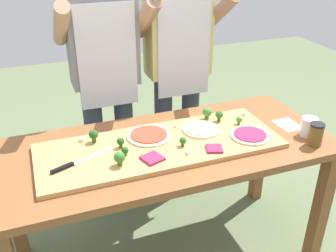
% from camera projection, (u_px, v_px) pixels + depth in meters
% --- Properties ---
extents(prep_table, '(1.72, 0.74, 0.77)m').
position_uv_depth(prep_table, '(166.00, 162.00, 1.98)').
color(prep_table, brown).
rests_on(prep_table, ground).
extents(cutting_board, '(1.21, 0.44, 0.02)m').
position_uv_depth(cutting_board, '(160.00, 146.00, 1.90)').
color(cutting_board, tan).
rests_on(cutting_board, prep_table).
extents(chefs_knife, '(0.31, 0.14, 0.02)m').
position_uv_depth(chefs_knife, '(74.00, 163.00, 1.73)').
color(chefs_knife, '#B7BABF').
rests_on(chefs_knife, cutting_board).
extents(pizza_whole_cheese_artichoke, '(0.20, 0.20, 0.02)m').
position_uv_depth(pizza_whole_cheese_artichoke, '(201.00, 129.00, 2.02)').
color(pizza_whole_cheese_artichoke, beige).
rests_on(pizza_whole_cheese_artichoke, cutting_board).
extents(pizza_whole_tomato_red, '(0.23, 0.23, 0.02)m').
position_uv_depth(pizza_whole_tomato_red, '(149.00, 135.00, 1.96)').
color(pizza_whole_tomato_red, beige).
rests_on(pizza_whole_tomato_red, cutting_board).
extents(pizza_whole_beet_magenta, '(0.20, 0.20, 0.02)m').
position_uv_depth(pizza_whole_beet_magenta, '(250.00, 135.00, 1.96)').
color(pizza_whole_beet_magenta, beige).
rests_on(pizza_whole_beet_magenta, cutting_board).
extents(pizza_slice_far_right, '(0.11, 0.11, 0.01)m').
position_uv_depth(pizza_slice_far_right, '(152.00, 158.00, 1.77)').
color(pizza_slice_far_right, '#9E234C').
rests_on(pizza_slice_far_right, cutting_board).
extents(pizza_slice_far_left, '(0.10, 0.10, 0.01)m').
position_uv_depth(pizza_slice_far_left, '(214.00, 149.00, 1.84)').
color(pizza_slice_far_left, '#9E234C').
rests_on(pizza_slice_far_left, cutting_board).
extents(broccoli_floret_center_left, '(0.04, 0.04, 0.05)m').
position_uv_depth(broccoli_floret_center_left, '(121.00, 142.00, 1.85)').
color(broccoli_floret_center_left, '#2C5915').
rests_on(broccoli_floret_center_left, cutting_board).
extents(broccoli_floret_back_right, '(0.04, 0.04, 0.06)m').
position_uv_depth(broccoli_floret_back_right, '(219.00, 115.00, 2.10)').
color(broccoli_floret_back_right, '#366618').
rests_on(broccoli_floret_back_right, cutting_board).
extents(broccoli_floret_center_right, '(0.05, 0.05, 0.07)m').
position_uv_depth(broccoli_floret_center_right, '(94.00, 135.00, 1.89)').
color(broccoli_floret_center_right, '#2C5915').
rests_on(broccoli_floret_center_right, cutting_board).
extents(broccoli_floret_front_left, '(0.05, 0.05, 0.07)m').
position_uv_depth(broccoli_floret_front_left, '(119.00, 158.00, 1.71)').
color(broccoli_floret_front_left, '#3F7220').
rests_on(broccoli_floret_front_left, cutting_board).
extents(broccoli_floret_front_right, '(0.05, 0.05, 0.07)m').
position_uv_depth(broccoli_floret_front_right, '(207.00, 112.00, 2.12)').
color(broccoli_floret_front_right, '#487A23').
rests_on(broccoli_floret_front_right, cutting_board).
extents(broccoli_floret_front_mid, '(0.04, 0.04, 0.05)m').
position_uv_depth(broccoli_floret_front_mid, '(183.00, 141.00, 1.86)').
color(broccoli_floret_front_mid, '#366618').
rests_on(broccoli_floret_front_mid, cutting_board).
extents(broccoli_floret_back_mid, '(0.03, 0.03, 0.04)m').
position_uv_depth(broccoli_floret_back_mid, '(125.00, 150.00, 1.79)').
color(broccoli_floret_back_mid, '#2C5915').
rests_on(broccoli_floret_back_mid, cutting_board).
extents(broccoli_floret_back_left, '(0.03, 0.03, 0.04)m').
position_uv_depth(broccoli_floret_back_left, '(239.00, 120.00, 2.07)').
color(broccoli_floret_back_left, '#487A23').
rests_on(broccoli_floret_back_left, cutting_board).
extents(cheese_crumble_a, '(0.03, 0.03, 0.02)m').
position_uv_depth(cheese_crumble_a, '(244.00, 114.00, 2.18)').
color(cheese_crumble_a, silver).
rests_on(cheese_crumble_a, cutting_board).
extents(cheese_crumble_b, '(0.02, 0.02, 0.01)m').
position_uv_depth(cheese_crumble_b, '(242.00, 119.00, 2.12)').
color(cheese_crumble_b, silver).
rests_on(cheese_crumble_b, cutting_board).
extents(cheese_crumble_c, '(0.03, 0.03, 0.02)m').
position_uv_depth(cheese_crumble_c, '(82.00, 139.00, 1.92)').
color(cheese_crumble_c, white).
rests_on(cheese_crumble_c, cutting_board).
extents(cheese_crumble_d, '(0.02, 0.02, 0.02)m').
position_uv_depth(cheese_crumble_d, '(188.00, 153.00, 1.81)').
color(cheese_crumble_d, white).
rests_on(cheese_crumble_d, cutting_board).
extents(cheese_crumble_e, '(0.02, 0.02, 0.01)m').
position_uv_depth(cheese_crumble_e, '(175.00, 126.00, 2.05)').
color(cheese_crumble_e, white).
rests_on(cheese_crumble_e, cutting_board).
extents(flour_cup, '(0.08, 0.08, 0.10)m').
position_uv_depth(flour_cup, '(309.00, 128.00, 2.01)').
color(flour_cup, white).
rests_on(flour_cup, prep_table).
extents(sauce_jar, '(0.07, 0.07, 0.12)m').
position_uv_depth(sauce_jar, '(316.00, 134.00, 1.91)').
color(sauce_jar, brown).
rests_on(sauce_jar, prep_table).
extents(recipe_note, '(0.12, 0.15, 0.00)m').
position_uv_depth(recipe_note, '(288.00, 125.00, 2.13)').
color(recipe_note, white).
rests_on(recipe_note, prep_table).
extents(cook_left, '(0.54, 0.39, 1.67)m').
position_uv_depth(cook_left, '(105.00, 68.00, 2.29)').
color(cook_left, '#333847').
rests_on(cook_left, ground).
extents(cook_right, '(0.54, 0.39, 1.67)m').
position_uv_depth(cook_right, '(178.00, 59.00, 2.44)').
color(cook_right, '#333847').
rests_on(cook_right, ground).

